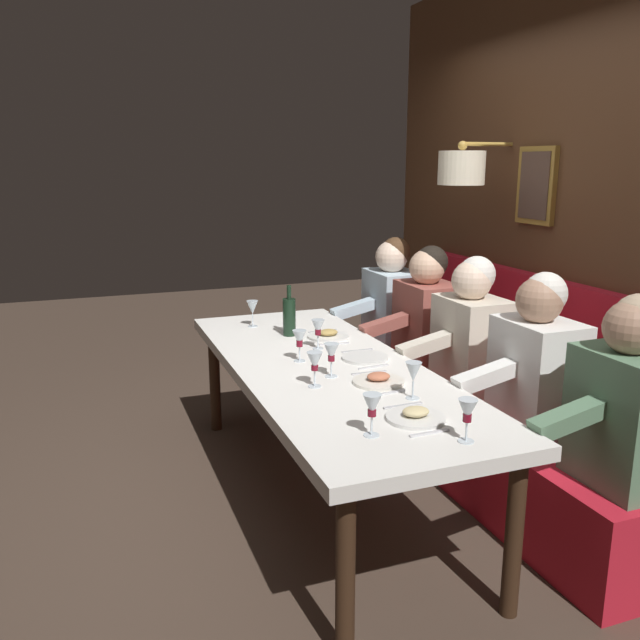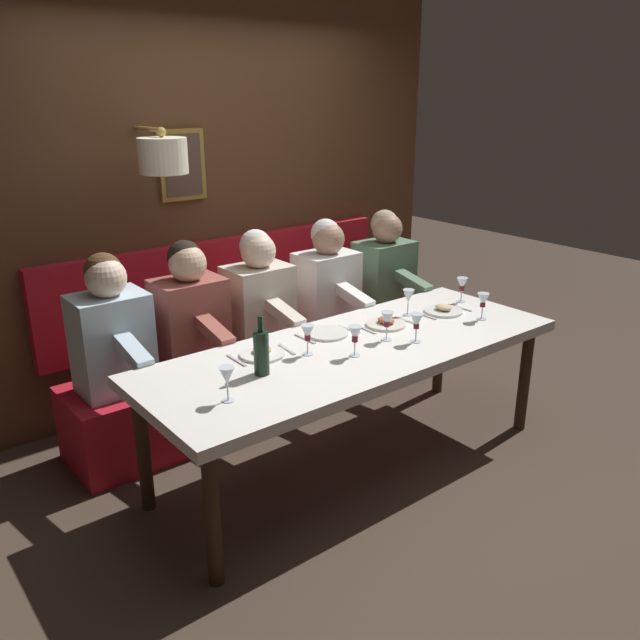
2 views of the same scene
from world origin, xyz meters
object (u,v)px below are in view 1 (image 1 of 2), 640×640
diner_nearest (626,398)px  wine_glass_1 (318,328)px  wine_glass_0 (372,407)px  diner_far (427,314)px  diner_middle (471,332)px  wine_bottle (289,316)px  diner_farthest (392,299)px  dining_table (325,377)px  diner_near (537,361)px  wine_glass_5 (252,308)px  wine_glass_3 (331,354)px  wine_glass_4 (467,412)px  wine_glass_6 (299,340)px  wine_glass_2 (413,373)px  wine_glass_7 (315,362)px

diner_nearest → wine_glass_1: 1.57m
wine_glass_0 → wine_glass_1: 1.19m
wine_glass_1 → diner_far: bearing=17.2°
diner_middle → wine_glass_1: (-0.82, 0.24, 0.04)m
diner_nearest → wine_bottle: diner_nearest is taller
diner_farthest → wine_glass_0: 2.16m
diner_nearest → wine_glass_1: (-0.82, 1.35, 0.04)m
dining_table → wine_glass_0: (-0.15, -0.88, 0.18)m
diner_near → wine_glass_1: diner_near is taller
diner_nearest → wine_glass_5: (-1.02, 1.95, 0.04)m
diner_middle → wine_glass_3: diner_middle is taller
dining_table → wine_glass_3: (-0.04, -0.19, 0.18)m
wine_glass_1 → wine_glass_5: bearing=108.8°
dining_table → diner_nearest: diner_nearest is taller
wine_glass_1 → wine_glass_4: 1.34m
wine_glass_6 → wine_glass_5: bearing=92.8°
diner_middle → diner_near: bearing=-90.0°
wine_glass_1 → wine_glass_2: same height
diner_nearest → wine_glass_4: size_ratio=4.82×
wine_glass_6 → diner_nearest: bearing=-49.8°
wine_glass_3 → diner_nearest: bearing=-43.4°
wine_glass_0 → wine_glass_7: 0.59m
wine_glass_2 → wine_glass_5: same height
wine_glass_3 → wine_glass_7: bearing=-139.2°
diner_near → wine_bottle: diner_near is taller
dining_table → wine_glass_4: size_ratio=14.78×
dining_table → diner_near: (0.88, -0.52, 0.14)m
diner_middle → wine_bottle: 1.04m
diner_near → wine_glass_6: size_ratio=4.82×
wine_glass_6 → wine_glass_7: same height
diner_nearest → wine_glass_2: diner_nearest is taller
diner_farthest → wine_glass_7: diner_farthest is taller
wine_glass_0 → diner_farthest: bearing=61.4°
diner_far → diner_near: bearing=-90.0°
diner_near → wine_glass_3: diner_near is taller
diner_near → diner_middle: 0.56m
diner_farthest → wine_glass_7: size_ratio=4.82×
wine_glass_2 → wine_glass_4: 0.47m
diner_nearest → wine_glass_3: 1.27m
diner_farthest → wine_glass_5: bearing=-172.9°
diner_far → wine_bottle: 0.88m
wine_glass_6 → wine_glass_7: bearing=-98.9°
diner_near → wine_bottle: (-0.88, 1.12, 0.04)m
wine_glass_2 → wine_glass_3: 0.45m
wine_glass_1 → wine_glass_3: same height
diner_nearest → wine_glass_7: (-1.05, 0.77, 0.04)m
wine_glass_2 → wine_glass_7: 0.45m
wine_glass_1 → wine_glass_6: bearing=-132.8°
diner_farthest → dining_table: bearing=-131.0°
diner_middle → wine_glass_3: 0.95m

